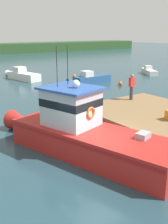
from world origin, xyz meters
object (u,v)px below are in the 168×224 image
moored_boat_mid_harbor (149,71)px  moored_boat_far_left (22,75)px  deckhand_by_the_boat (132,86)px  mooring_buoy_spare_mooring (74,76)px  moored_boat_off_the_point (89,79)px  mooring_buoy_outer (120,83)px  main_fishing_boat (82,132)px

moored_boat_mid_harbor → moored_boat_far_left: moored_boat_far_left is taller
deckhand_by_the_boat → mooring_buoy_spare_mooring: bearing=69.4°
moored_boat_mid_harbor → moored_boat_off_the_point: moored_boat_off_the_point is taller
mooring_buoy_outer → mooring_buoy_spare_mooring: (-1.15, 6.90, -0.01)m
main_fishing_boat → mooring_buoy_spare_mooring: 21.28m
main_fishing_boat → mooring_buoy_spare_mooring: size_ratio=23.51×
moored_boat_mid_harbor → deckhand_by_the_boat: bearing=-141.5°
mooring_buoy_outer → moored_boat_mid_harbor: bearing=24.0°
main_fishing_boat → moored_boat_far_left: bearing=74.2°
moored_boat_far_left → main_fishing_boat: bearing=-105.8°
mooring_buoy_outer → mooring_buoy_spare_mooring: size_ratio=1.05×
moored_boat_far_left → mooring_buoy_outer: moored_boat_far_left is taller
moored_boat_mid_harbor → moored_boat_off_the_point: bearing=-175.7°
moored_boat_far_left → mooring_buoy_outer: bearing=-54.4°
deckhand_by_the_boat → moored_boat_mid_harbor: 19.75m
main_fishing_boat → mooring_buoy_outer: (12.57, 11.03, -0.78)m
moored_boat_far_left → mooring_buoy_spare_mooring: (5.62, -2.54, -0.29)m
main_fishing_boat → mooring_buoy_spare_mooring: bearing=57.5°
deckhand_by_the_boat → moored_boat_mid_harbor: bearing=38.5°
deckhand_by_the_boat → moored_boat_off_the_point: deckhand_by_the_boat is taller
deckhand_by_the_boat → main_fishing_boat: bearing=-155.6°
moored_boat_mid_harbor → moored_boat_far_left: 16.27m
moored_boat_mid_harbor → mooring_buoy_spare_mooring: moored_boat_mid_harbor is taller
main_fishing_boat → deckhand_by_the_boat: main_fishing_boat is taller
deckhand_by_the_boat → moored_boat_off_the_point: bearing=65.7°
mooring_buoy_outer → moored_boat_off_the_point: bearing=120.2°
main_fishing_boat → moored_boat_mid_harbor: bearing=35.1°
deckhand_by_the_boat → moored_boat_far_left: 17.98m
mooring_buoy_spare_mooring → moored_boat_off_the_point: bearing=-98.7°
moored_boat_mid_harbor → moored_boat_off_the_point: size_ratio=0.77×
moored_boat_far_left → moored_boat_off_the_point: (5.02, -6.45, -0.04)m
deckhand_by_the_boat → moored_boat_far_left: deckhand_by_the_boat is taller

